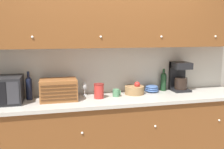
{
  "coord_description": "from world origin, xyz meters",
  "views": [
    {
      "loc": [
        -0.71,
        -3.16,
        1.71
      ],
      "look_at": [
        0.0,
        -0.2,
        1.21
      ],
      "focal_mm": 40.0,
      "sensor_mm": 36.0,
      "label": 1
    }
  ],
  "objects": [
    {
      "name": "storage_canister",
      "position": [
        -0.18,
        -0.27,
        1.03
      ],
      "size": [
        0.12,
        0.12,
        0.18
      ],
      "color": "#B22D28",
      "rests_on": "counter_unit"
    },
    {
      "name": "wine_glass",
      "position": [
        -0.33,
        -0.09,
        1.06
      ],
      "size": [
        0.06,
        0.06,
        0.17
      ],
      "color": "silver",
      "rests_on": "counter_unit"
    },
    {
      "name": "counter_unit",
      "position": [
        0.0,
        -0.29,
        0.47
      ],
      "size": [
        3.43,
        0.61,
        0.94
      ],
      "color": "brown",
      "rests_on": "ground_plane"
    },
    {
      "name": "second_wine_bottle",
      "position": [
        0.75,
        -0.07,
        1.08
      ],
      "size": [
        0.08,
        0.08,
        0.3
      ],
      "color": "#19381E",
      "rests_on": "counter_unit"
    },
    {
      "name": "fruit_basket",
      "position": [
        0.31,
        -0.18,
        1.0
      ],
      "size": [
        0.25,
        0.25,
        0.17
      ],
      "color": "#937047",
      "rests_on": "counter_unit"
    },
    {
      "name": "upper_cabinets",
      "position": [
        0.17,
        -0.16,
        1.91
      ],
      "size": [
        3.41,
        0.35,
        0.73
      ],
      "color": "brown",
      "rests_on": "backsplash_panel"
    },
    {
      "name": "bread_box",
      "position": [
        -0.65,
        -0.25,
        1.07
      ],
      "size": [
        0.42,
        0.3,
        0.25
      ],
      "color": "brown",
      "rests_on": "counter_unit"
    },
    {
      "name": "coffee_maker",
      "position": [
        0.97,
        -0.12,
        1.14
      ],
      "size": [
        0.23,
        0.24,
        0.39
      ],
      "color": "black",
      "rests_on": "counter_unit"
    },
    {
      "name": "bowl_stack_on_counter",
      "position": [
        0.57,
        -0.12,
        0.99
      ],
      "size": [
        0.19,
        0.19,
        0.09
      ],
      "color": "#3D5B93",
      "rests_on": "counter_unit"
    },
    {
      "name": "wine_bottle",
      "position": [
        -0.99,
        -0.14,
        1.09
      ],
      "size": [
        0.07,
        0.07,
        0.34
      ],
      "color": "black",
      "rests_on": "counter_unit"
    },
    {
      "name": "wall_back",
      "position": [
        0.0,
        0.03,
        1.3
      ],
      "size": [
        5.81,
        0.06,
        2.6
      ],
      "color": "white",
      "rests_on": "ground_plane"
    },
    {
      "name": "mug",
      "position": [
        0.05,
        -0.24,
        0.99
      ],
      "size": [
        0.1,
        0.08,
        0.09
      ],
      "color": "#4C845B",
      "rests_on": "counter_unit"
    },
    {
      "name": "backsplash_panel",
      "position": [
        0.0,
        -0.01,
        1.24
      ],
      "size": [
        3.41,
        0.01,
        0.61
      ],
      "color": "#B7B2A8",
      "rests_on": "counter_unit"
    }
  ]
}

